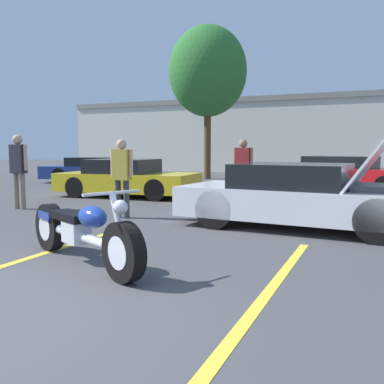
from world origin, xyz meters
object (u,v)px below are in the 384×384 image
object	(u,v)px
show_car_hood_open	(302,196)
spectator_midground	(122,172)
parked_car_mid_left_row	(127,179)
spectator_by_show_car	(18,165)
parked_car_left_row	(100,170)
tree_background	(208,72)
spectator_near_motorcycle	(243,166)
parked_car_mid_right_row	(345,174)
motorcycle	(81,232)

from	to	relation	value
show_car_hood_open	spectator_midground	bearing A→B (deg)	-170.26
parked_car_mid_left_row	spectator_by_show_car	xyz separation A→B (m)	(-0.87, -3.32, 0.51)
parked_car_left_row	spectator_by_show_car	size ratio (longest dim) A/B	2.87
parked_car_left_row	spectator_by_show_car	xyz separation A→B (m)	(3.00, -7.37, 0.52)
tree_background	show_car_hood_open	xyz separation A→B (m)	(6.10, -10.87, -4.34)
spectator_near_motorcycle	show_car_hood_open	bearing A→B (deg)	-55.22
parked_car_mid_right_row	motorcycle	bearing A→B (deg)	-86.13
parked_car_left_row	spectator_midground	distance (m)	9.58
motorcycle	parked_car_left_row	world-z (taller)	parked_car_left_row
show_car_hood_open	parked_car_left_row	size ratio (longest dim) A/B	0.88
parked_car_left_row	spectator_midground	bearing A→B (deg)	-66.61
parked_car_left_row	spectator_by_show_car	world-z (taller)	spectator_by_show_car
spectator_by_show_car	spectator_midground	distance (m)	2.94
parked_car_mid_left_row	show_car_hood_open	bearing A→B (deg)	-33.73
motorcycle	parked_car_mid_right_row	size ratio (longest dim) A/B	0.48
parked_car_mid_left_row	spectator_midground	xyz separation A→B (m)	(2.06, -3.46, 0.42)
tree_background	parked_car_mid_left_row	bearing A→B (deg)	-86.48
parked_car_left_row	spectator_near_motorcycle	xyz separation A→B (m)	(7.55, -4.34, 0.47)
parked_car_left_row	spectator_by_show_car	distance (m)	7.98
spectator_near_motorcycle	tree_background	bearing A→B (deg)	117.25
tree_background	spectator_by_show_car	bearing A→B (deg)	-92.04
motorcycle	show_car_hood_open	xyz separation A→B (m)	(2.10, 3.56, 0.18)
spectator_midground	spectator_by_show_car	bearing A→B (deg)	177.27
parked_car_mid_right_row	spectator_near_motorcycle	world-z (taller)	spectator_near_motorcycle
spectator_by_show_car	spectator_midground	bearing A→B (deg)	-2.73
motorcycle	parked_car_mid_left_row	world-z (taller)	parked_car_mid_left_row
parked_car_mid_right_row	parked_car_mid_left_row	bearing A→B (deg)	-127.74
parked_car_mid_left_row	parked_car_mid_right_row	xyz separation A→B (m)	(5.83, 4.32, 0.03)
spectator_near_motorcycle	spectator_midground	xyz separation A→B (m)	(-1.61, -3.17, -0.03)
spectator_by_show_car	spectator_midground	xyz separation A→B (m)	(2.93, -0.14, -0.09)
spectator_midground	parked_car_mid_right_row	bearing A→B (deg)	64.12
tree_background	show_car_hood_open	size ratio (longest dim) A/B	1.59
parked_car_mid_right_row	spectator_near_motorcycle	xyz separation A→B (m)	(-2.16, -4.61, 0.42)
tree_background	parked_car_mid_right_row	bearing A→B (deg)	-28.61
spectator_midground	show_car_hood_open	bearing A→B (deg)	5.73
tree_background	motorcycle	size ratio (longest dim) A/B	2.91
spectator_near_motorcycle	spectator_midground	bearing A→B (deg)	-116.99
motorcycle	spectator_by_show_car	world-z (taller)	spectator_by_show_car
motorcycle	parked_car_mid_right_row	world-z (taller)	parked_car_mid_right_row
tree_background	spectator_by_show_car	size ratio (longest dim) A/B	4.01
tree_background	parked_car_left_row	bearing A→B (deg)	-132.47
parked_car_mid_left_row	spectator_by_show_car	bearing A→B (deg)	-109.55
spectator_by_show_car	spectator_midground	size ratio (longest dim) A/B	1.08
motorcycle	show_car_hood_open	world-z (taller)	show_car_hood_open
spectator_midground	tree_background	bearing A→B (deg)	102.74
tree_background	parked_car_mid_left_row	xyz separation A→B (m)	(0.48, -7.76, -4.39)
parked_car_mid_left_row	spectator_near_motorcycle	size ratio (longest dim) A/B	2.52
show_car_hood_open	spectator_near_motorcycle	world-z (taller)	show_car_hood_open
parked_car_left_row	spectator_midground	world-z (taller)	spectator_midground
tree_background	parked_car_mid_right_row	world-z (taller)	tree_background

